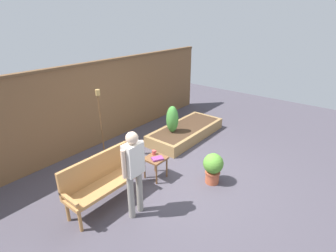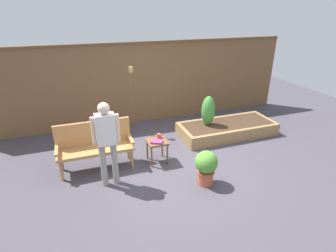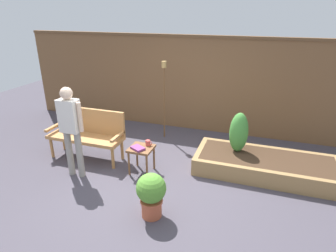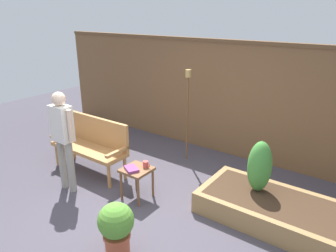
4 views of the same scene
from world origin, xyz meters
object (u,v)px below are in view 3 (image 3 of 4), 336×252
at_px(garden_bench, 88,130).
at_px(cup_on_table, 148,143).
at_px(side_table, 141,152).
at_px(shrub_near_bench, 239,132).
at_px(book_on_table, 138,148).
at_px(tiki_torch, 164,87).
at_px(potted_boxwood, 151,193).
at_px(person_by_bench, 71,125).

relative_size(garden_bench, cup_on_table, 11.89).
xyz_separation_m(side_table, shrub_near_bench, (1.54, 0.76, 0.27)).
xyz_separation_m(book_on_table, tiki_torch, (-0.10, 1.63, 0.66)).
height_order(potted_boxwood, person_by_bench, person_by_bench).
bearing_deg(book_on_table, garden_bench, -166.20).
xyz_separation_m(potted_boxwood, person_by_bench, (-1.62, 0.57, 0.56)).
bearing_deg(potted_boxwood, garden_bench, 145.20).
bearing_deg(person_by_bench, tiki_torch, 65.81).
relative_size(potted_boxwood, person_by_bench, 0.42).
bearing_deg(garden_bench, side_table, -10.64).
bearing_deg(side_table, potted_boxwood, -59.86).
bearing_deg(person_by_bench, cup_on_table, 26.87).
xyz_separation_m(shrub_near_bench, tiki_torch, (-1.67, 0.79, 0.49)).
relative_size(cup_on_table, tiki_torch, 0.07).
relative_size(garden_bench, tiki_torch, 0.86).
bearing_deg(book_on_table, person_by_bench, -131.25).
bearing_deg(garden_bench, cup_on_table, -5.07).
xyz_separation_m(shrub_near_bench, person_by_bench, (-2.56, -1.21, 0.27)).
height_order(book_on_table, tiki_torch, tiki_torch).
xyz_separation_m(cup_on_table, person_by_bench, (-1.11, -0.56, 0.41)).
bearing_deg(side_table, garden_bench, 169.36).
relative_size(side_table, tiki_torch, 0.29).
bearing_deg(shrub_near_bench, side_table, -153.75).
distance_m(garden_bench, cup_on_table, 1.29).
bearing_deg(side_table, person_by_bench, -156.33).
relative_size(book_on_table, potted_boxwood, 0.35).
height_order(tiki_torch, person_by_bench, tiki_torch).
xyz_separation_m(side_table, person_by_bench, (-1.03, -0.45, 0.54)).
xyz_separation_m(side_table, cup_on_table, (0.08, 0.11, 0.13)).
bearing_deg(shrub_near_bench, tiki_torch, 154.63).
distance_m(side_table, cup_on_table, 0.19).
relative_size(side_table, shrub_near_bench, 0.66).
bearing_deg(tiki_torch, cup_on_table, -81.61).
distance_m(side_table, book_on_table, 0.13).
distance_m(book_on_table, person_by_bench, 1.15).
height_order(cup_on_table, shrub_near_bench, shrub_near_bench).
bearing_deg(garden_bench, tiki_torch, 51.01).
relative_size(garden_bench, person_by_bench, 0.92).
distance_m(side_table, potted_boxwood, 1.18).
bearing_deg(cup_on_table, person_by_bench, -153.13).
bearing_deg(cup_on_table, shrub_near_bench, 23.95).
distance_m(garden_bench, shrub_near_bench, 2.79).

